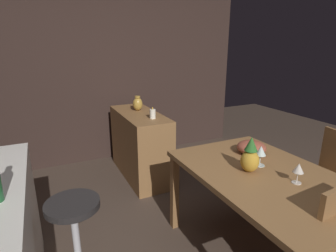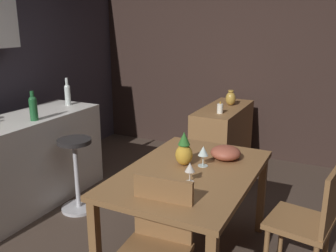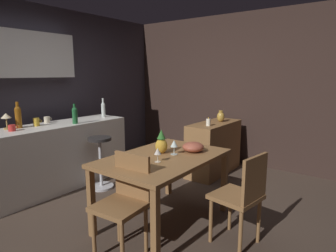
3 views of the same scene
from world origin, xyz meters
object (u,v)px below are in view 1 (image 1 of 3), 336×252
Objects in this scene: wine_glass_left at (298,169)px; pineapple_centerpiece at (250,157)px; sideboard_cabinet at (140,145)px; pillar_candle_tall at (153,114)px; chair_by_doorway at (326,175)px; fruit_bowl at (251,147)px; dining_table at (265,184)px; vase_brass at (138,104)px; bar_stool at (78,250)px; wine_glass_right at (261,151)px.

pineapple_centerpiece is at bearing 31.26° from wine_glass_left.
pillar_candle_tall is at bearing -170.33° from sideboard_cabinet.
chair_by_doorway is 6.38× the size of wine_glass_left.
pineapple_centerpiece is (0.27, 0.16, 0.01)m from wine_glass_left.
pineapple_centerpiece is at bearing 135.68° from fruit_bowl.
vase_brass reaches higher than dining_table.
wine_glass_left is (-1.94, -0.39, 0.43)m from sideboard_cabinet.
bar_stool is 1.50m from fruit_bowl.
wine_glass_left reaches higher than dining_table.
pillar_candle_tall is at bearing 11.81° from wine_glass_left.
wine_glass_right is (0.12, -0.05, 0.20)m from dining_table.
dining_table is at bearing -100.34° from bar_stool.
dining_table is at bearing -169.53° from pillar_candle_tall.
vase_brass reaches higher than chair_by_doorway.
vase_brass is at bearing -13.56° from sideboard_cabinet.
fruit_bowl reaches higher than bar_stool.
wine_glass_right is at bearing 4.56° from wine_glass_left.
sideboard_cabinet is 1.24× the size of chair_by_doorway.
dining_table is 1.93m from vase_brass.
wine_glass_left is 0.31m from wine_glass_right.
pineapple_centerpiece is at bearing 106.57° from wine_glass_right.
fruit_bowl is (0.52, -0.08, -0.05)m from wine_glass_left.
chair_by_doorway is 3.76× the size of fruit_bowl.
pillar_candle_tall is at bearing -177.64° from vase_brass.
wine_glass_right is at bearing 87.83° from chair_by_doorway.
bar_stool is at bearing 82.58° from pineapple_centerpiece.
chair_by_doorway reaches higher than sideboard_cabinet.
sideboard_cabinet is 6.00× the size of vase_brass.
pineapple_centerpiece reaches higher than wine_glass_right.
wine_glass_left is at bearing 171.00° from fruit_bowl.
wine_glass_right reaches higher than wine_glass_left.
sideboard_cabinet is at bearing 10.33° from dining_table.
sideboard_cabinet is 0.52m from vase_brass.
chair_by_doorway is at bearing -69.73° from wine_glass_left.
wine_glass_left reaches higher than sideboard_cabinet.
wine_glass_right is 0.85× the size of vase_brass.
fruit_bowl is 1.81× the size of pillar_candle_tall.
wine_glass_right is at bearing -167.23° from sideboard_cabinet.
chair_by_doorway is 1.22× the size of bar_stool.
dining_table is 1.33m from bar_stool.
pineapple_centerpiece is 1.99× the size of pillar_candle_tall.
wine_glass_right is at bearing -22.88° from dining_table.
wine_glass_left is (-0.28, 0.76, 0.35)m from chair_by_doorway.
wine_glass_right is at bearing -169.25° from vase_brass.
pineapple_centerpiece is at bearing 90.71° from chair_by_doorway.
fruit_bowl is (0.33, -0.16, 0.14)m from dining_table.
wine_glass_left is (-0.19, -0.08, 0.18)m from dining_table.
bar_stool is (-1.52, 0.96, -0.02)m from sideboard_cabinet.
pineapple_centerpiece reaches higher than sideboard_cabinet.
pillar_candle_tall is at bearing 39.09° from chair_by_doorway.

